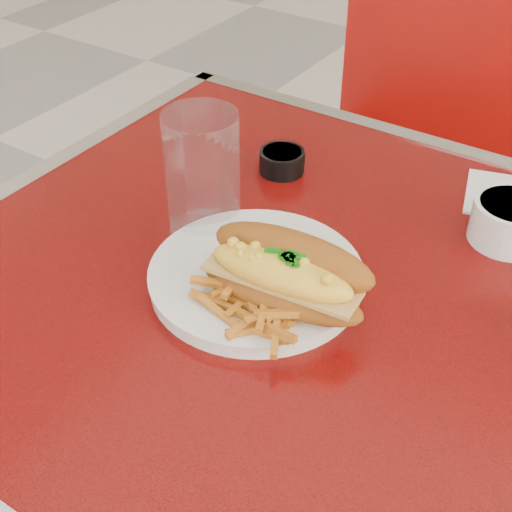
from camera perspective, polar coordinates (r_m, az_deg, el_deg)
The scene contains 9 objects.
diner_table at distance 0.90m, azimuth 12.30°, elevation -13.74°, with size 1.23×0.83×0.77m.
dinner_plate at distance 0.82m, azimuth 0.00°, elevation -1.66°, with size 0.29×0.29×0.02m.
mac_hoagie at distance 0.76m, azimuth 2.37°, elevation -1.38°, with size 0.20×0.11×0.08m.
fries_pile at distance 0.76m, azimuth 0.10°, elevation -3.34°, with size 0.11×0.10×0.03m, color orange, non-canonical shape.
fork at distance 0.80m, azimuth 3.74°, elevation -2.05°, with size 0.08×0.14×0.00m.
gravy_ramekin at distance 0.93m, azimuth 19.70°, elevation 2.70°, with size 0.11×0.11×0.05m.
sauce_cup_left at distance 1.02m, azimuth 2.09°, elevation 7.66°, with size 0.07×0.07×0.03m.
water_tumbler at distance 0.87m, azimuth -4.29°, elevation 6.53°, with size 0.09×0.09×0.16m, color silver.
paper_napkin at distance 1.03m, azimuth 19.57°, elevation 4.47°, with size 0.11×0.11×0.00m, color silver.
Camera 1 is at (0.14, -0.55, 1.30)m, focal length 50.00 mm.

